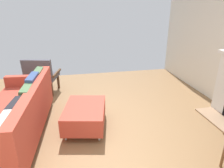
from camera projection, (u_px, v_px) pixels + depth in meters
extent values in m
cube|color=olive|center=(78.00, 134.00, 3.04)|extent=(5.66, 5.72, 0.01)
cylinder|color=#B2B2B7|center=(12.00, 107.00, 3.72)|extent=(0.04, 0.04, 0.10)
cylinder|color=#B2B2B7|center=(48.00, 105.00, 3.80)|extent=(0.04, 0.04, 0.10)
cube|color=#B74233|center=(12.00, 122.00, 2.86)|extent=(0.95, 2.14, 0.33)
cube|color=#B74233|center=(34.00, 99.00, 2.78)|extent=(0.28, 2.10, 0.35)
cube|color=#B74233|center=(27.00, 81.00, 3.67)|extent=(0.78, 0.17, 0.20)
cube|color=#4C6B47|center=(38.00, 81.00, 3.45)|extent=(0.19, 0.40, 0.41)
cube|color=#334775|center=(33.00, 88.00, 3.10)|extent=(0.18, 0.43, 0.43)
cube|color=#4C6B47|center=(27.00, 99.00, 2.78)|extent=(0.16, 0.38, 0.38)
cube|color=black|center=(18.00, 115.00, 2.39)|extent=(0.17, 0.37, 0.36)
cube|color=beige|center=(6.00, 134.00, 2.04)|extent=(0.14, 0.37, 0.37)
cylinder|color=#B2B2B7|center=(74.00, 114.00, 3.50)|extent=(0.04, 0.04, 0.09)
cylinder|color=#B2B2B7|center=(66.00, 137.00, 2.87)|extent=(0.04, 0.04, 0.09)
cylinder|color=#B2B2B7|center=(102.00, 114.00, 3.49)|extent=(0.04, 0.04, 0.09)
cylinder|color=#B2B2B7|center=(99.00, 138.00, 2.87)|extent=(0.04, 0.04, 0.09)
cube|color=#B74233|center=(85.00, 115.00, 3.12)|extent=(0.76, 0.94, 0.28)
cube|color=#4C3321|center=(58.00, 81.00, 4.67)|extent=(0.05, 0.05, 0.35)
cube|color=#4C3321|center=(37.00, 81.00, 4.68)|extent=(0.05, 0.05, 0.35)
cube|color=#4C3321|center=(52.00, 89.00, 4.22)|extent=(0.05, 0.05, 0.35)
cube|color=#4C3321|center=(28.00, 89.00, 4.24)|extent=(0.05, 0.05, 0.35)
cube|color=#4C4C56|center=(43.00, 77.00, 4.38)|extent=(0.71, 0.68, 0.08)
cube|color=#4C4C56|center=(37.00, 69.00, 4.06)|extent=(0.61, 0.25, 0.41)
cube|color=#4C3321|center=(57.00, 73.00, 4.34)|extent=(0.16, 0.53, 0.04)
cube|color=#4C3321|center=(28.00, 73.00, 4.36)|extent=(0.16, 0.53, 0.04)
cylinder|color=brown|center=(224.00, 152.00, 2.33)|extent=(0.03, 0.03, 0.45)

